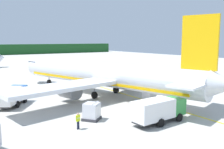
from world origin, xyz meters
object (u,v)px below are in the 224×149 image
airliner_foreground (101,75)px  service_truck_catering (159,109)px  service_truck_pushback (12,95)px  crew_loader_left (78,120)px  cargo_container_near (150,96)px  cargo_container_mid (92,111)px  crew_loader_right (196,93)px

airliner_foreground → service_truck_catering: 15.58m
airliner_foreground → service_truck_catering: size_ratio=6.07×
service_truck_catering → service_truck_pushback: (-11.70, 16.30, -0.03)m
service_truck_pushback → crew_loader_left: 13.72m
cargo_container_near → crew_loader_left: size_ratio=1.14×
airliner_foreground → cargo_container_mid: bearing=-126.1°
airliner_foreground → cargo_container_near: bearing=-66.0°
service_truck_pushback → cargo_container_near: service_truck_pushback is taller
service_truck_catering → crew_loader_left: bearing=159.6°
airliner_foreground → service_truck_pushback: airliner_foreground is taller
service_truck_pushback → service_truck_catering: bearing=-54.3°
service_truck_catering → service_truck_pushback: bearing=125.7°
service_truck_catering → cargo_container_mid: size_ratio=2.69×
crew_loader_left → crew_loader_right: (20.84, 1.88, -0.02)m
airliner_foreground → crew_loader_left: size_ratio=24.04×
airliner_foreground → cargo_container_near: airliner_foreground is taller
crew_loader_right → service_truck_catering: bearing=-158.7°
airliner_foreground → crew_loader_right: (10.61, -10.40, -2.41)m
service_truck_pushback → cargo_container_mid: size_ratio=2.48×
crew_loader_left → cargo_container_near: bearing=18.2°
service_truck_catering → crew_loader_right: (12.64, 4.93, -0.52)m
crew_loader_right → cargo_container_near: bearing=159.9°
service_truck_pushback → airliner_foreground: bearing=-4.1°
airliner_foreground → service_truck_catering: (-2.03, -15.33, -1.89)m
cargo_container_near → cargo_container_mid: bearing=-166.6°
crew_loader_left → cargo_container_mid: bearing=35.2°
crew_loader_right → crew_loader_left: bearing=-174.8°
airliner_foreground → cargo_container_near: (3.46, -7.79, -2.51)m
cargo_container_mid → airliner_foreground: bearing=53.9°
service_truck_pushback → crew_loader_left: (3.50, -13.26, -0.47)m
airliner_foreground → service_truck_catering: airliner_foreground is taller
service_truck_pushback → cargo_container_near: (17.19, -8.76, -0.59)m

